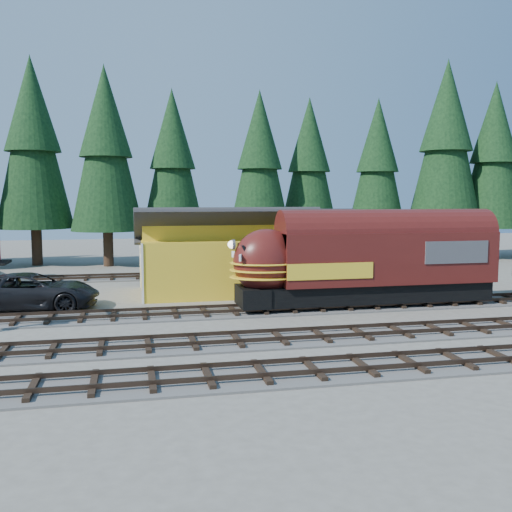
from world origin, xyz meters
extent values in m
plane|color=#6B665B|center=(0.00, 0.00, 0.00)|extent=(120.00, 120.00, 0.00)
cube|color=#4C4947|center=(10.00, 4.00, 0.04)|extent=(68.00, 3.20, 0.08)
cube|color=#38281E|center=(10.00, 3.28, 0.25)|extent=(68.00, 0.08, 0.16)
cube|color=#38281E|center=(10.00, 4.72, 0.25)|extent=(68.00, 0.08, 0.16)
cube|color=#4C4947|center=(10.00, -2.00, 0.04)|extent=(68.00, 3.20, 0.08)
cube|color=#38281E|center=(10.00, -1.28, 0.25)|extent=(68.00, 0.08, 0.16)
cube|color=#4C4947|center=(-10.00, 18.00, 0.04)|extent=(32.00, 3.20, 0.08)
cube|color=#38281E|center=(-10.00, 17.28, 0.25)|extent=(32.00, 0.08, 0.16)
cube|color=#38281E|center=(-10.00, 18.72, 0.25)|extent=(32.00, 0.08, 0.16)
cube|color=gold|center=(0.00, 10.50, 1.70)|extent=(12.00, 6.00, 3.40)
cube|color=yellow|center=(0.00, 10.50, 4.12)|extent=(11.88, 3.30, 1.44)
cube|color=white|center=(-6.04, 9.50, 2.20)|extent=(0.06, 2.40, 0.60)
cone|color=black|center=(-14.71, 28.33, 10.69)|extent=(6.52, 6.52, 14.86)
cone|color=black|center=(-8.54, 26.26, 10.13)|extent=(6.18, 6.18, 14.08)
cone|color=black|center=(-2.84, 27.08, 9.18)|extent=(5.60, 5.60, 12.76)
cone|color=black|center=(4.85, 25.98, 9.17)|extent=(5.60, 5.60, 12.75)
cone|color=black|center=(9.98, 27.48, 9.04)|extent=(5.52, 5.52, 12.56)
cone|color=black|center=(16.49, 26.54, 9.05)|extent=(5.52, 5.52, 12.58)
cone|color=black|center=(22.78, 25.15, 11.16)|extent=(6.81, 6.81, 15.51)
cone|color=black|center=(27.52, 24.52, 10.01)|extent=(6.11, 6.11, 13.91)
cube|color=black|center=(6.21, 4.00, 0.83)|extent=(13.07, 2.34, 1.01)
cube|color=#501612|center=(6.94, 4.00, 2.71)|extent=(11.92, 2.75, 2.75)
ellipsoid|color=#501612|center=(0.25, 4.00, 2.62)|extent=(3.48, 2.70, 3.39)
cube|color=#38383A|center=(10.34, 4.00, 3.03)|extent=(3.67, 2.81, 1.19)
sphere|color=white|center=(-1.57, 4.00, 3.54)|extent=(0.40, 0.40, 0.40)
imported|color=black|center=(-11.82, 7.21, 0.97)|extent=(7.22, 3.74, 1.95)
camera|label=1|loc=(-6.53, -24.54, 5.92)|focal=40.00mm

